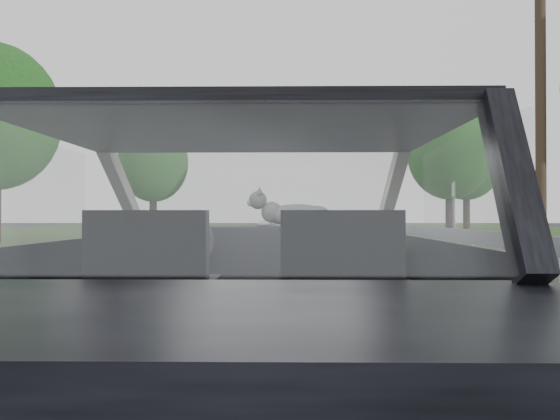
{
  "coord_description": "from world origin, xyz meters",
  "views": [
    {
      "loc": [
        0.18,
        -2.63,
        1.07
      ],
      "look_at": [
        0.13,
        0.54,
        1.1
      ],
      "focal_mm": 35.0,
      "sensor_mm": 36.0,
      "label": 1
    }
  ],
  "objects_px": {
    "highway_sign": "(454,214)",
    "utility_pole": "(541,100)",
    "other_car": "(298,224)",
    "subject_car": "(251,286)",
    "cat": "(297,214)"
  },
  "relations": [
    {
      "from": "subject_car",
      "to": "cat",
      "type": "height_order",
      "value": "subject_car"
    },
    {
      "from": "other_car",
      "to": "highway_sign",
      "type": "xyz_separation_m",
      "value": [
        5.39,
        -6.35,
        0.46
      ]
    },
    {
      "from": "cat",
      "to": "other_car",
      "type": "bearing_deg",
      "value": 85.86
    },
    {
      "from": "cat",
      "to": "highway_sign",
      "type": "distance_m",
      "value": 16.97
    },
    {
      "from": "other_car",
      "to": "utility_pole",
      "type": "height_order",
      "value": "utility_pole"
    },
    {
      "from": "subject_car",
      "to": "other_car",
      "type": "height_order",
      "value": "subject_car"
    },
    {
      "from": "other_car",
      "to": "highway_sign",
      "type": "height_order",
      "value": "highway_sign"
    },
    {
      "from": "highway_sign",
      "to": "utility_pole",
      "type": "xyz_separation_m",
      "value": [
        0.48,
        -5.55,
        2.84
      ]
    },
    {
      "from": "subject_car",
      "to": "highway_sign",
      "type": "bearing_deg",
      "value": 70.09
    },
    {
      "from": "cat",
      "to": "other_car",
      "type": "relative_size",
      "value": 0.13
    },
    {
      "from": "other_car",
      "to": "utility_pole",
      "type": "xyz_separation_m",
      "value": [
        5.87,
        -11.9,
        3.3
      ]
    },
    {
      "from": "subject_car",
      "to": "other_car",
      "type": "distance_m",
      "value": 22.97
    },
    {
      "from": "subject_car",
      "to": "highway_sign",
      "type": "relative_size",
      "value": 1.79
    },
    {
      "from": "other_car",
      "to": "highway_sign",
      "type": "distance_m",
      "value": 8.34
    },
    {
      "from": "subject_car",
      "to": "other_car",
      "type": "relative_size",
      "value": 1.0
    }
  ]
}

